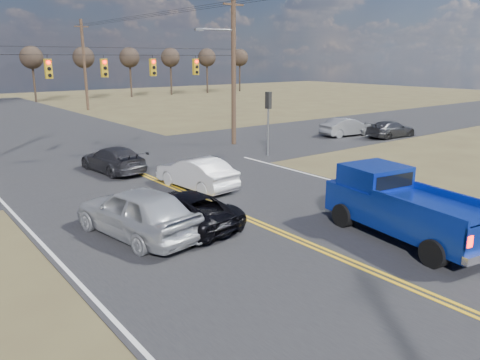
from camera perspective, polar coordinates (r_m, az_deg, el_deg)
ground at (r=14.16m, az=14.43°, el=-10.21°), size 160.00×160.00×0.00m
road_main at (r=21.32m, az=-7.14°, el=-1.36°), size 14.00×120.00×0.02m
road_cross at (r=28.31m, az=-15.47°, el=2.21°), size 120.00×12.00×0.02m
signal_gantry at (r=27.71m, az=-15.04°, el=12.57°), size 19.60×4.83×10.00m
utility_poles at (r=26.79m, az=-15.40°, el=12.84°), size 19.60×58.32×10.00m
treeline at (r=36.17m, az=-21.74°, el=13.44°), size 87.00×117.80×7.40m
pickup_truck at (r=16.41m, az=19.26°, el=-3.08°), size 3.04×6.16×2.22m
silver_suv at (r=16.02m, az=-12.45°, el=-3.79°), size 2.87×5.39×1.74m
black_suv at (r=16.66m, az=-7.13°, el=-3.62°), size 2.82×4.96×1.30m
white_car_queue at (r=21.54m, az=-5.37°, el=0.84°), size 1.96×4.53×1.45m
dgrey_car_queue at (r=25.49m, az=-15.22°, el=2.44°), size 2.29×4.78×1.35m
cross_car_east_near at (r=37.08m, az=12.86°, el=6.32°), size 2.08×4.42×1.40m
cross_car_east_far at (r=37.25m, az=17.90°, el=5.91°), size 2.02×4.42×1.25m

